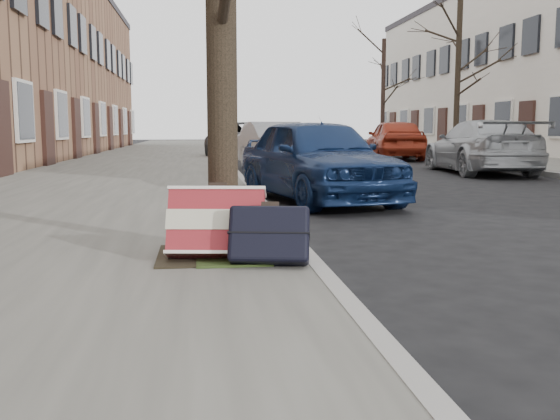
{
  "coord_description": "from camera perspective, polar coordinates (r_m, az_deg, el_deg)",
  "views": [
    {
      "loc": [
        -2.09,
        -3.6,
        1.11
      ],
      "look_at": [
        -1.52,
        0.8,
        0.52
      ],
      "focal_mm": 40.0,
      "sensor_mm": 36.0,
      "label": 1
    }
  ],
  "objects": [
    {
      "name": "tree_far_b",
      "position": [
        23.88,
        15.93,
        11.46
      ],
      "size": [
        0.21,
        0.21,
        5.53
      ],
      "primitive_type": "cylinder",
      "color": "black",
      "rests_on": "far_sidewalk"
    },
    {
      "name": "car_far_front",
      "position": [
        16.21,
        17.89,
        5.51
      ],
      "size": [
        2.26,
        4.66,
        1.31
      ],
      "primitive_type": "imported",
      "rotation": [
        0.0,
        0.0,
        3.04
      ],
      "color": "#9A9EA2",
      "rests_on": "ground"
    },
    {
      "name": "suitcase_red",
      "position": [
        4.71,
        -5.81,
        -1.23
      ],
      "size": [
        0.76,
        0.49,
        0.55
      ],
      "primitive_type": "cube",
      "rotation": [
        -0.42,
        0.0,
        -0.15
      ],
      "color": "maroon",
      "rests_on": "near_sidewalk"
    },
    {
      "name": "car_near_front",
      "position": [
        9.48,
        3.39,
        4.68
      ],
      "size": [
        2.31,
        4.03,
        1.29
      ],
      "primitive_type": "imported",
      "rotation": [
        0.0,
        0.0,
        0.22
      ],
      "color": "#102249",
      "rests_on": "ground"
    },
    {
      "name": "ground",
      "position": [
        4.3,
        22.22,
        -7.98
      ],
      "size": [
        120.0,
        120.0,
        0.0
      ],
      "primitive_type": "plane",
      "color": "black",
      "rests_on": "ground"
    },
    {
      "name": "car_near_back",
      "position": [
        23.95,
        -3.19,
        6.43
      ],
      "size": [
        3.53,
        5.3,
        1.35
      ],
      "primitive_type": "imported",
      "rotation": [
        0.0,
        0.0,
        -0.29
      ],
      "color": "#343438",
      "rests_on": "ground"
    },
    {
      "name": "suitcase_navy",
      "position": [
        4.5,
        -0.99,
        -2.25
      ],
      "size": [
        0.63,
        0.44,
        0.45
      ],
      "primitive_type": "cube",
      "rotation": [
        -0.42,
        0.0,
        -0.19
      ],
      "color": "black",
      "rests_on": "near_sidewalk"
    },
    {
      "name": "car_far_back",
      "position": [
        22.72,
        10.4,
        6.38
      ],
      "size": [
        2.23,
        4.41,
        1.44
      ],
      "primitive_type": "imported",
      "rotation": [
        0.0,
        0.0,
        3.01
      ],
      "color": "maroon",
      "rests_on": "ground"
    },
    {
      "name": "far_sidewalk",
      "position": [
        21.09,
        20.72,
        4.15
      ],
      "size": [
        4.0,
        70.0,
        0.12
      ],
      "primitive_type": "cube",
      "color": "slate",
      "rests_on": "ground"
    },
    {
      "name": "car_near_mid",
      "position": [
        16.24,
        -0.32,
        5.83
      ],
      "size": [
        1.85,
        4.02,
        1.28
      ],
      "primitive_type": "imported",
      "rotation": [
        0.0,
        0.0,
        0.13
      ],
      "color": "#AAADB2",
      "rests_on": "ground"
    },
    {
      "name": "near_sidewalk",
      "position": [
        18.7,
        -12.28,
        4.1
      ],
      "size": [
        5.0,
        70.0,
        0.12
      ],
      "primitive_type": "cube",
      "color": "slate",
      "rests_on": "ground"
    },
    {
      "name": "dirt_patch",
      "position": [
        4.9,
        -6.16,
        -4.09
      ],
      "size": [
        0.85,
        0.85,
        0.02
      ],
      "primitive_type": "cube",
      "color": "black",
      "rests_on": "near_sidewalk"
    },
    {
      "name": "tree_far_c",
      "position": [
        32.62,
        9.4,
        10.44
      ],
      "size": [
        0.22,
        0.22,
        5.46
      ],
      "primitive_type": "cylinder",
      "color": "black",
      "rests_on": "far_sidewalk"
    }
  ]
}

